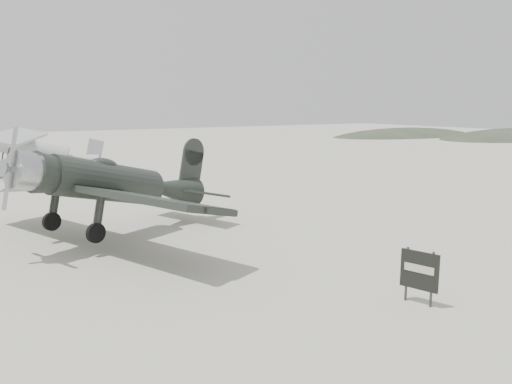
% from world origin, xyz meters
% --- Properties ---
extents(ground, '(160.00, 160.00, 0.00)m').
position_xyz_m(ground, '(0.00, 0.00, 0.00)').
color(ground, '#AFAC9B').
rests_on(ground, ground).
extents(hill_northeast, '(32.00, 16.00, 5.20)m').
position_xyz_m(hill_northeast, '(50.00, 40.00, 0.00)').
color(hill_northeast, '#313A2A').
rests_on(hill_northeast, ground).
extents(lowwing_monoplane, '(8.26, 11.22, 3.66)m').
position_xyz_m(lowwing_monoplane, '(-4.63, 4.81, 1.94)').
color(lowwing_monoplane, black).
rests_on(lowwing_monoplane, ground).
extents(highwing_monoplane, '(8.51, 11.81, 3.36)m').
position_xyz_m(highwing_monoplane, '(-4.99, 22.82, 2.11)').
color(highwing_monoplane, '#B0B3B5').
rests_on(highwing_monoplane, ground).
extents(sign_board, '(0.33, 0.90, 1.33)m').
position_xyz_m(sign_board, '(-0.36, -4.92, 0.80)').
color(sign_board, '#333333').
rests_on(sign_board, ground).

